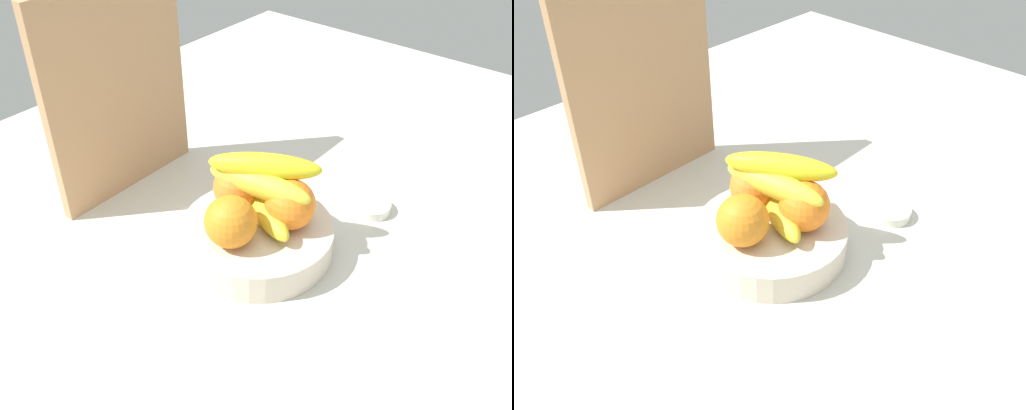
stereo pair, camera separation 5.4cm
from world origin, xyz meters
TOP-DOWN VIEW (x-y plane):
  - ground_plane at (0.00, 0.00)cm, footprint 180.00×140.00cm
  - fruit_bowl at (-0.26, 1.04)cm, footprint 23.38×23.38cm
  - orange_front_left at (-5.47, 1.42)cm, footprint 7.73×7.73cm
  - orange_front_right at (3.20, -2.63)cm, footprint 7.73×7.73cm
  - orange_center at (1.63, 6.20)cm, footprint 7.73×7.73cm
  - banana_bunch at (2.52, 2.19)cm, footprint 12.98×18.33cm
  - cutting_board at (0.12, 30.62)cm, footprint 28.02×2.24cm
  - jar_lid at (20.08, -7.62)cm, footprint 6.48×6.48cm

SIDE VIEW (x-z plane):
  - ground_plane at x=0.00cm, z-range -3.00..0.00cm
  - jar_lid at x=20.08cm, z-range 0.00..1.66cm
  - fruit_bowl at x=-0.26cm, z-range 0.00..4.87cm
  - orange_front_left at x=-5.47cm, z-range 4.87..12.60cm
  - orange_front_right at x=3.20cm, z-range 4.87..12.60cm
  - orange_center at x=1.63cm, z-range 4.87..12.60cm
  - banana_bunch at x=2.52cm, z-range 4.87..15.47cm
  - cutting_board at x=0.12cm, z-range 0.00..36.00cm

